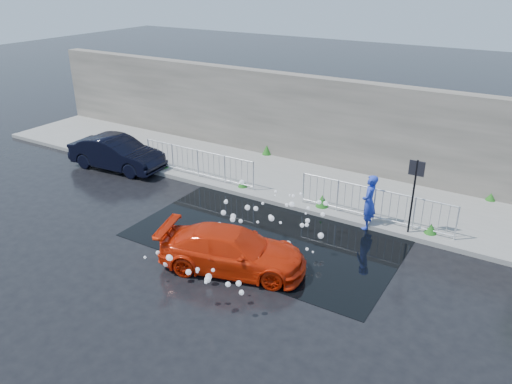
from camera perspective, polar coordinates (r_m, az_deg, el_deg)
ground at (r=14.97m, az=-2.13°, el=-5.97°), size 90.00×90.00×0.00m
pavement at (r=18.86m, az=6.23°, el=0.81°), size 30.00×4.00×0.15m
curb at (r=17.22m, az=3.35°, el=-1.43°), size 30.00×0.25×0.16m
retaining_wall at (r=20.15m, az=9.20°, el=7.71°), size 30.00×0.60×3.50m
puddle at (r=15.48m, az=1.46°, el=-4.84°), size 8.00×5.00×0.01m
sign_post at (r=15.32m, az=17.65°, el=0.77°), size 0.45×0.06×2.50m
railing_left at (r=19.25m, az=-6.66°, el=3.41°), size 5.05×0.05×1.10m
railing_right at (r=16.21m, az=13.38°, el=-1.24°), size 5.05×0.05×1.10m
weeds at (r=18.50m, az=4.54°, el=1.26°), size 12.17×3.93×0.43m
water_spray at (r=14.30m, az=-0.29°, el=-4.52°), size 3.70×5.34×1.10m
red_car at (r=13.53m, az=-2.70°, el=-6.68°), size 4.30×2.71×1.16m
dark_car at (r=21.05m, az=-15.62°, el=4.30°), size 4.15×1.75×1.33m
person at (r=15.86m, az=12.78°, el=-1.14°), size 0.48×0.69×1.79m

